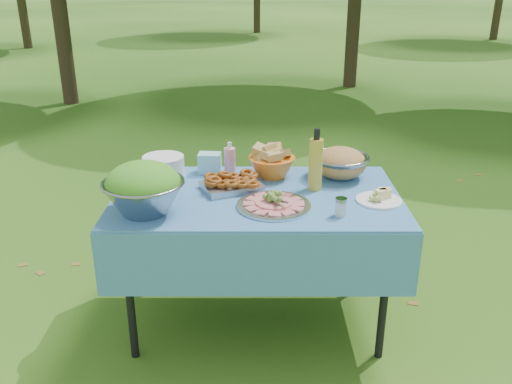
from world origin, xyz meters
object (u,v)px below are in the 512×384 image
(charcuterie_platter, at_px, (274,199))
(picnic_table, at_px, (257,260))
(pasta_bowl_steel, at_px, (340,162))
(plate_stack, at_px, (164,166))
(bread_bowl, at_px, (272,162))
(oil_bottle, at_px, (316,159))
(salad_bowl, at_px, (143,188))

(charcuterie_platter, bearing_deg, picnic_table, 117.49)
(pasta_bowl_steel, bearing_deg, picnic_table, -150.29)
(plate_stack, distance_m, charcuterie_platter, 0.75)
(plate_stack, distance_m, bread_bowl, 0.60)
(picnic_table, relative_size, oil_bottle, 4.46)
(picnic_table, distance_m, oil_bottle, 0.63)
(bread_bowl, xyz_separation_m, pasta_bowl_steel, (0.38, -0.01, -0.00))
(salad_bowl, xyz_separation_m, oil_bottle, (0.83, 0.30, 0.04))
(charcuterie_platter, bearing_deg, oil_bottle, 46.48)
(salad_bowl, height_order, oil_bottle, oil_bottle)
(bread_bowl, distance_m, pasta_bowl_steel, 0.38)
(picnic_table, distance_m, bread_bowl, 0.54)
(plate_stack, distance_m, oil_bottle, 0.86)
(salad_bowl, distance_m, pasta_bowl_steel, 1.10)
(picnic_table, xyz_separation_m, bread_bowl, (0.08, 0.27, 0.47))
(picnic_table, height_order, charcuterie_platter, charcuterie_platter)
(plate_stack, xyz_separation_m, pasta_bowl_steel, (0.98, -0.02, 0.03))
(plate_stack, bearing_deg, picnic_table, -28.36)
(salad_bowl, bearing_deg, picnic_table, 23.41)
(picnic_table, distance_m, charcuterie_platter, 0.46)
(plate_stack, bearing_deg, salad_bowl, -90.89)
(salad_bowl, relative_size, bread_bowl, 1.48)
(picnic_table, relative_size, salad_bowl, 3.82)
(salad_bowl, relative_size, plate_stack, 1.66)
(salad_bowl, distance_m, charcuterie_platter, 0.62)
(salad_bowl, bearing_deg, plate_stack, 89.11)
(salad_bowl, relative_size, charcuterie_platter, 1.05)
(bread_bowl, relative_size, pasta_bowl_steel, 0.82)
(charcuterie_platter, bearing_deg, salad_bowl, -173.34)
(bread_bowl, distance_m, charcuterie_platter, 0.43)
(plate_stack, xyz_separation_m, bread_bowl, (0.60, -0.01, 0.03))
(plate_stack, bearing_deg, pasta_bowl_steel, -1.12)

